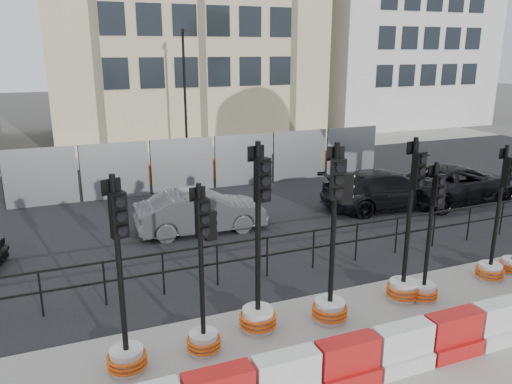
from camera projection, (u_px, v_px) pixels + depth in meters
name	position (u px, v px, depth m)	size (l,w,h in m)	color
ground	(339.00, 290.00, 10.94)	(120.00, 120.00, 0.00)	#51514C
sidewalk_near	(434.00, 368.00, 8.26)	(40.00, 6.00, 0.02)	gray
road	(232.00, 202.00, 17.17)	(40.00, 14.00, 0.03)	black
sidewalk_far	(173.00, 154.00, 25.18)	(40.00, 4.00, 0.02)	gray
building_white	(390.00, 6.00, 34.47)	(12.00, 9.06, 16.00)	silver
kerb_railing	(314.00, 242.00, 11.82)	(18.00, 0.04, 1.00)	black
heras_fencing	(221.00, 166.00, 19.75)	(14.33, 1.72, 2.00)	gray
lamp_post_far	(185.00, 90.00, 23.57)	(0.12, 0.56, 6.00)	black
barrier_row	(428.00, 343.00, 8.34)	(12.55, 0.50, 0.80)	red
traffic_signal_a	(125.00, 334.00, 8.01)	(0.66, 0.66, 3.33)	silver
traffic_signal_b	(204.00, 315.00, 8.52)	(0.60, 0.60, 3.05)	silver
traffic_signal_c	(258.00, 294.00, 9.19)	(0.71, 0.71, 3.60)	silver
traffic_signal_d	(332.00, 281.00, 9.48)	(0.69, 0.69, 3.52)	silver
traffic_signal_e	(405.00, 268.00, 10.34)	(0.68, 0.68, 3.46)	silver
traffic_signal_f	(426.00, 269.00, 10.31)	(0.59, 0.59, 2.98)	silver
traffic_signal_g	(493.00, 253.00, 11.27)	(0.62, 0.62, 3.14)	silver
car_b	(201.00, 212.00, 14.29)	(3.78, 1.46, 1.23)	#414246
car_c	(388.00, 190.00, 16.38)	(4.60, 2.23, 1.29)	black
car_d	(456.00, 183.00, 17.22)	(4.81, 2.53, 1.29)	black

